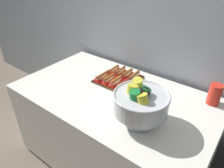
% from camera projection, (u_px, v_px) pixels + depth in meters
% --- Properties ---
extents(ground_plane, '(10.00, 10.00, 0.00)m').
position_uv_depth(ground_plane, '(113.00, 158.00, 2.10)').
color(ground_plane, '#7A6B5B').
extents(back_wall, '(6.00, 0.10, 2.60)m').
position_uv_depth(back_wall, '(153.00, 15.00, 1.80)').
color(back_wall, '#9EA8B2').
rests_on(back_wall, ground_plane).
extents(buffet_table, '(1.62, 0.93, 0.79)m').
position_uv_depth(buffet_table, '(113.00, 128.00, 1.89)').
color(buffet_table, white).
rests_on(buffet_table, ground_plane).
extents(serving_tray, '(0.33, 0.36, 0.01)m').
position_uv_depth(serving_tray, '(118.00, 79.00, 1.87)').
color(serving_tray, '#472B19').
rests_on(serving_tray, buffet_table).
extents(hot_dog_0, '(0.06, 0.18, 0.06)m').
position_uv_depth(hot_dog_0, '(103.00, 76.00, 1.85)').
color(hot_dog_0, '#B21414').
rests_on(hot_dog_0, serving_tray).
extents(hot_dog_1, '(0.06, 0.16, 0.06)m').
position_uv_depth(hot_dog_1, '(109.00, 79.00, 1.81)').
color(hot_dog_1, red).
rests_on(hot_dog_1, serving_tray).
extents(hot_dog_2, '(0.07, 0.16, 0.06)m').
position_uv_depth(hot_dog_2, '(116.00, 81.00, 1.77)').
color(hot_dog_2, red).
rests_on(hot_dog_2, serving_tray).
extents(hot_dog_3, '(0.07, 0.16, 0.06)m').
position_uv_depth(hot_dog_3, '(123.00, 84.00, 1.74)').
color(hot_dog_3, red).
rests_on(hot_dog_3, serving_tray).
extents(hot_dog_4, '(0.06, 0.16, 0.06)m').
position_uv_depth(hot_dog_4, '(114.00, 70.00, 1.97)').
color(hot_dog_4, '#B21414').
rests_on(hot_dog_4, serving_tray).
extents(hot_dog_5, '(0.06, 0.16, 0.06)m').
position_uv_depth(hot_dog_5, '(120.00, 72.00, 1.93)').
color(hot_dog_5, red).
rests_on(hot_dog_5, serving_tray).
extents(hot_dog_6, '(0.07, 0.16, 0.06)m').
position_uv_depth(hot_dog_6, '(127.00, 74.00, 1.89)').
color(hot_dog_6, '#B21414').
rests_on(hot_dog_6, serving_tray).
extents(hot_dog_7, '(0.07, 0.17, 0.06)m').
position_uv_depth(hot_dog_7, '(134.00, 77.00, 1.85)').
color(hot_dog_7, '#B21414').
rests_on(hot_dog_7, serving_tray).
extents(punch_bowl, '(0.36, 0.36, 0.28)m').
position_uv_depth(punch_bowl, '(141.00, 102.00, 1.31)').
color(punch_bowl, silver).
rests_on(punch_bowl, buffet_table).
extents(cup_stack, '(0.09, 0.09, 0.16)m').
position_uv_depth(cup_stack, '(215.00, 94.00, 1.53)').
color(cup_stack, red).
rests_on(cup_stack, buffet_table).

